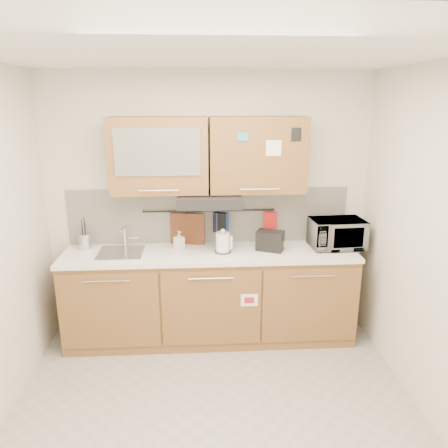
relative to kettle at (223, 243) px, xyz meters
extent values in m
plane|color=#9E9993|center=(-0.12, -1.17, -1.01)|extent=(3.20, 3.20, 0.00)
plane|color=white|center=(-0.12, -1.17, 1.59)|extent=(3.20, 3.20, 0.00)
plane|color=silver|center=(-0.12, 0.33, 0.29)|extent=(3.20, 0.00, 3.20)
plane|color=silver|center=(1.48, -1.17, 0.29)|extent=(0.00, 3.00, 3.00)
cube|color=#9B6837|center=(-0.12, 0.03, -0.57)|extent=(2.80, 0.60, 0.88)
cube|color=black|center=(-0.12, 0.03, -0.96)|extent=(2.80, 0.54, 0.10)
cube|color=olive|center=(-1.06, -0.28, -0.54)|extent=(0.91, 0.02, 0.74)
cylinder|color=silver|center=(-1.06, -0.30, -0.23)|extent=(0.41, 0.01, 0.01)
cube|color=olive|center=(-0.12, -0.28, -0.54)|extent=(0.91, 0.02, 0.74)
cylinder|color=silver|center=(-0.12, -0.30, -0.23)|extent=(0.41, 0.01, 0.01)
cube|color=olive|center=(0.81, -0.28, -0.54)|extent=(0.91, 0.02, 0.74)
cylinder|color=silver|center=(0.81, -0.30, -0.23)|extent=(0.41, 0.01, 0.01)
cube|color=white|center=(-0.12, 0.02, -0.11)|extent=(2.82, 0.62, 0.04)
cube|color=silver|center=(-0.12, 0.32, 0.19)|extent=(2.80, 0.02, 0.56)
cube|color=#9B6837|center=(-0.58, 0.16, 0.82)|extent=(0.90, 0.35, 0.70)
cube|color=silver|center=(-0.58, -0.03, 0.87)|extent=(0.76, 0.02, 0.42)
cube|color=olive|center=(0.34, 0.16, 0.82)|extent=(0.90, 0.35, 0.70)
cube|color=white|center=(0.46, -0.02, 0.90)|extent=(0.14, 0.00, 0.14)
cube|color=black|center=(-0.12, 0.08, 0.41)|extent=(0.60, 0.46, 0.10)
cube|color=silver|center=(-0.97, 0.03, -0.10)|extent=(0.42, 0.40, 0.03)
cylinder|color=silver|center=(-0.95, 0.19, 0.03)|extent=(0.03, 0.03, 0.24)
cylinder|color=silver|center=(-0.95, 0.11, 0.13)|extent=(0.02, 0.18, 0.02)
cylinder|color=black|center=(-0.12, 0.28, 0.25)|extent=(1.30, 0.02, 0.02)
cylinder|color=silver|center=(-1.33, 0.18, -0.01)|extent=(0.15, 0.15, 0.16)
cylinder|color=black|center=(-1.36, 0.19, 0.05)|extent=(0.01, 0.01, 0.30)
cylinder|color=black|center=(-1.32, 0.16, 0.04)|extent=(0.01, 0.01, 0.26)
cylinder|color=black|center=(-1.33, 0.20, 0.07)|extent=(0.01, 0.01, 0.32)
cylinder|color=black|center=(-1.35, 0.16, 0.02)|extent=(0.01, 0.01, 0.23)
cylinder|color=white|center=(0.00, 0.00, 0.01)|extent=(0.17, 0.17, 0.20)
sphere|color=white|center=(0.00, 0.00, 0.12)|extent=(0.04, 0.04, 0.04)
cube|color=white|center=(0.08, -0.03, 0.01)|extent=(0.03, 0.03, 0.12)
cylinder|color=black|center=(0.00, 0.00, -0.09)|extent=(0.15, 0.15, 0.01)
cube|color=black|center=(0.46, 0.03, 0.00)|extent=(0.29, 0.24, 0.19)
cube|color=black|center=(0.42, 0.05, 0.09)|extent=(0.11, 0.13, 0.01)
cube|color=black|center=(0.50, 0.01, 0.09)|extent=(0.11, 0.13, 0.01)
imported|color=#999999|center=(1.13, 0.08, 0.05)|extent=(0.53, 0.38, 0.28)
imported|color=#999999|center=(-0.42, 0.13, 0.00)|extent=(0.12, 0.12, 0.18)
cube|color=brown|center=(-0.34, 0.27, 0.01)|extent=(0.35, 0.09, 0.43)
cube|color=navy|center=(0.01, 0.27, 0.12)|extent=(0.13, 0.04, 0.21)
cube|color=black|center=(-0.02, 0.27, 0.13)|extent=(0.13, 0.08, 0.20)
cube|color=red|center=(0.50, 0.27, 0.14)|extent=(0.14, 0.04, 0.17)
camera|label=1|loc=(-0.23, -3.93, 1.33)|focal=35.00mm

